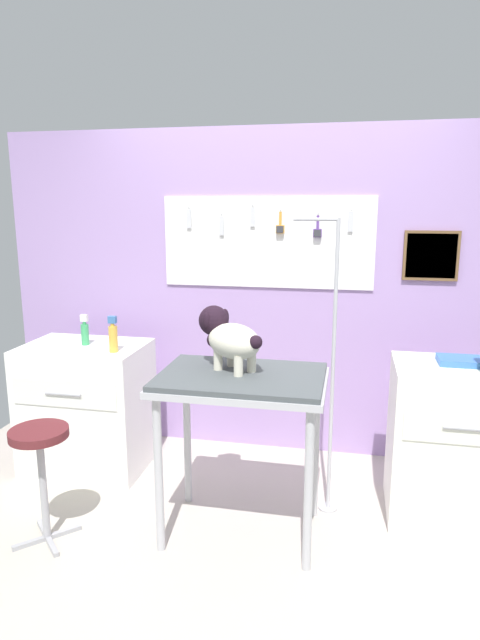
{
  "coord_description": "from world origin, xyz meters",
  "views": [
    {
      "loc": [
        0.53,
        -2.48,
        1.78
      ],
      "look_at": [
        -0.03,
        0.19,
        1.19
      ],
      "focal_mm": 30.21,
      "sensor_mm": 36.0,
      "label": 1
    }
  ],
  "objects_px": {
    "counter_left": "(87,406)",
    "spray_bottle_short": "(85,332)",
    "cabinet_right": "(451,442)",
    "stool": "(40,453)",
    "dog": "(228,337)",
    "grooming_arm": "(331,381)",
    "grooming_table": "(241,394)"
  },
  "relations": [
    {
      "from": "cabinet_right",
      "to": "spray_bottle_short",
      "type": "relative_size",
      "value": 4.42
    },
    {
      "from": "cabinet_right",
      "to": "counter_left",
      "type": "bearing_deg",
      "value": 176.38
    },
    {
      "from": "spray_bottle_short",
      "to": "cabinet_right",
      "type": "bearing_deg",
      "value": -3.99
    },
    {
      "from": "grooming_table",
      "to": "counter_left",
      "type": "relative_size",
      "value": 1.06
    },
    {
      "from": "spray_bottle_short",
      "to": "counter_left",
      "type": "bearing_deg",
      "value": -122.72
    },
    {
      "from": "grooming_arm",
      "to": "spray_bottle_short",
      "type": "xyz_separation_m",
      "value": [
        -1.63,
        0.24,
        0.15
      ]
    },
    {
      "from": "grooming_table",
      "to": "dog",
      "type": "height_order",
      "value": "dog"
    },
    {
      "from": "cabinet_right",
      "to": "stool",
      "type": "xyz_separation_m",
      "value": [
        -2.15,
        -0.69,
        0.06
      ]
    },
    {
      "from": "dog",
      "to": "spray_bottle_short",
      "type": "bearing_deg",
      "value": 155.87
    },
    {
      "from": "dog",
      "to": "counter_left",
      "type": "relative_size",
      "value": 0.5
    },
    {
      "from": "dog",
      "to": "cabinet_right",
      "type": "bearing_deg",
      "value": 14.88
    },
    {
      "from": "stool",
      "to": "grooming_table",
      "type": "bearing_deg",
      "value": 15.97
    },
    {
      "from": "cabinet_right",
      "to": "spray_bottle_short",
      "type": "xyz_separation_m",
      "value": [
        -2.32,
        0.16,
        0.5
      ]
    },
    {
      "from": "grooming_table",
      "to": "dog",
      "type": "bearing_deg",
      "value": 138.87
    },
    {
      "from": "grooming_table",
      "to": "dog",
      "type": "xyz_separation_m",
      "value": [
        -0.09,
        0.08,
        0.28
      ]
    },
    {
      "from": "counter_left",
      "to": "grooming_table",
      "type": "bearing_deg",
      "value": -24.89
    },
    {
      "from": "cabinet_right",
      "to": "stool",
      "type": "height_order",
      "value": "cabinet_right"
    },
    {
      "from": "dog",
      "to": "cabinet_right",
      "type": "distance_m",
      "value": 1.42
    },
    {
      "from": "grooming_table",
      "to": "cabinet_right",
      "type": "bearing_deg",
      "value": 19.5
    },
    {
      "from": "grooming_table",
      "to": "stool",
      "type": "xyz_separation_m",
      "value": [
        -1.01,
        -0.29,
        -0.3
      ]
    },
    {
      "from": "cabinet_right",
      "to": "spray_bottle_short",
      "type": "distance_m",
      "value": 2.37
    },
    {
      "from": "dog",
      "to": "counter_left",
      "type": "xyz_separation_m",
      "value": [
        -1.1,
        0.47,
        -0.66
      ]
    },
    {
      "from": "dog",
      "to": "grooming_table",
      "type": "bearing_deg",
      "value": -41.13
    },
    {
      "from": "dog",
      "to": "counter_left",
      "type": "distance_m",
      "value": 1.36
    },
    {
      "from": "stool",
      "to": "cabinet_right",
      "type": "bearing_deg",
      "value": 17.86
    },
    {
      "from": "cabinet_right",
      "to": "spray_bottle_short",
      "type": "height_order",
      "value": "spray_bottle_short"
    },
    {
      "from": "grooming_arm",
      "to": "spray_bottle_short",
      "type": "bearing_deg",
      "value": 171.66
    },
    {
      "from": "grooming_arm",
      "to": "counter_left",
      "type": "relative_size",
      "value": 1.98
    },
    {
      "from": "counter_left",
      "to": "spray_bottle_short",
      "type": "height_order",
      "value": "spray_bottle_short"
    },
    {
      "from": "spray_bottle_short",
      "to": "stool",
      "type": "bearing_deg",
      "value": -79.21
    },
    {
      "from": "dog",
      "to": "grooming_arm",
      "type": "bearing_deg",
      "value": 24.73
    },
    {
      "from": "stool",
      "to": "dog",
      "type": "bearing_deg",
      "value": 21.66
    }
  ]
}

